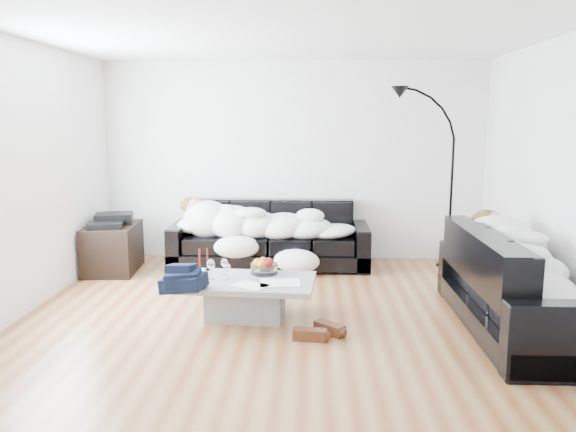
{
  "coord_description": "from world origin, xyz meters",
  "views": [
    {
      "loc": [
        0.22,
        -5.18,
        1.83
      ],
      "look_at": [
        0.0,
        0.3,
        0.9
      ],
      "focal_mm": 35.0,
      "sensor_mm": 36.0,
      "label": 1
    }
  ],
  "objects_px": {
    "sofa_back": "(270,235)",
    "candle_left": "(200,261)",
    "floor_lamp": "(451,189)",
    "stereo": "(111,220)",
    "coffee_table": "(246,299)",
    "wine_glass_c": "(227,271)",
    "shoes": "(319,331)",
    "wine_glass_a": "(224,267)",
    "wine_glass_b": "(211,269)",
    "fruit_bowl": "(264,265)",
    "sofa_right": "(520,282)",
    "av_cabinet": "(113,248)",
    "sleeper_right": "(522,259)",
    "candle_right": "(207,260)",
    "sleeper_back": "(269,218)"
  },
  "relations": [
    {
      "from": "sofa_back",
      "to": "candle_left",
      "type": "height_order",
      "value": "sofa_back"
    },
    {
      "from": "candle_left",
      "to": "floor_lamp",
      "type": "distance_m",
      "value": 3.4
    },
    {
      "from": "stereo",
      "to": "coffee_table",
      "type": "bearing_deg",
      "value": -55.06
    },
    {
      "from": "wine_glass_c",
      "to": "shoes",
      "type": "relative_size",
      "value": 0.32
    },
    {
      "from": "wine_glass_c",
      "to": "sofa_back",
      "type": "bearing_deg",
      "value": 82.41
    },
    {
      "from": "wine_glass_a",
      "to": "wine_glass_b",
      "type": "distance_m",
      "value": 0.18
    },
    {
      "from": "fruit_bowl",
      "to": "coffee_table",
      "type": "bearing_deg",
      "value": -125.99
    },
    {
      "from": "sofa_right",
      "to": "stereo",
      "type": "bearing_deg",
      "value": 67.06
    },
    {
      "from": "coffee_table",
      "to": "wine_glass_b",
      "type": "distance_m",
      "value": 0.43
    },
    {
      "from": "coffee_table",
      "to": "wine_glass_a",
      "type": "height_order",
      "value": "wine_glass_a"
    },
    {
      "from": "candle_left",
      "to": "av_cabinet",
      "type": "bearing_deg",
      "value": 134.09
    },
    {
      "from": "sofa_right",
      "to": "shoes",
      "type": "bearing_deg",
      "value": 98.1
    },
    {
      "from": "sofa_right",
      "to": "wine_glass_b",
      "type": "xyz_separation_m",
      "value": [
        -2.77,
        0.21,
        0.03
      ]
    },
    {
      "from": "sofa_right",
      "to": "sleeper_right",
      "type": "relative_size",
      "value": 1.17
    },
    {
      "from": "wine_glass_c",
      "to": "candle_left",
      "type": "height_order",
      "value": "candle_left"
    },
    {
      "from": "wine_glass_a",
      "to": "candle_right",
      "type": "relative_size",
      "value": 0.73
    },
    {
      "from": "sofa_right",
      "to": "wine_glass_b",
      "type": "height_order",
      "value": "sofa_right"
    },
    {
      "from": "candle_left",
      "to": "wine_glass_b",
      "type": "bearing_deg",
      "value": -53.66
    },
    {
      "from": "shoes",
      "to": "floor_lamp",
      "type": "xyz_separation_m",
      "value": [
        1.68,
        2.47,
        0.94
      ]
    },
    {
      "from": "coffee_table",
      "to": "stereo",
      "type": "relative_size",
      "value": 2.9
    },
    {
      "from": "candle_right",
      "to": "av_cabinet",
      "type": "xyz_separation_m",
      "value": [
        -1.41,
        1.29,
        -0.19
      ]
    },
    {
      "from": "wine_glass_a",
      "to": "stereo",
      "type": "distance_m",
      "value": 2.17
    },
    {
      "from": "sofa_back",
      "to": "wine_glass_c",
      "type": "height_order",
      "value": "sofa_back"
    },
    {
      "from": "sofa_right",
      "to": "sleeper_right",
      "type": "height_order",
      "value": "sofa_right"
    },
    {
      "from": "coffee_table",
      "to": "shoes",
      "type": "bearing_deg",
      "value": -33.44
    },
    {
      "from": "fruit_bowl",
      "to": "shoes",
      "type": "height_order",
      "value": "fruit_bowl"
    },
    {
      "from": "sleeper_back",
      "to": "wine_glass_c",
      "type": "relative_size",
      "value": 13.88
    },
    {
      "from": "sleeper_right",
      "to": "wine_glass_c",
      "type": "bearing_deg",
      "value": 85.36
    },
    {
      "from": "av_cabinet",
      "to": "floor_lamp",
      "type": "xyz_separation_m",
      "value": [
        4.19,
        0.42,
        0.7
      ]
    },
    {
      "from": "sofa_back",
      "to": "sleeper_back",
      "type": "height_order",
      "value": "sleeper_back"
    },
    {
      "from": "sofa_back",
      "to": "candle_right",
      "type": "xyz_separation_m",
      "value": [
        -0.5,
        -1.62,
        0.07
      ]
    },
    {
      "from": "coffee_table",
      "to": "av_cabinet",
      "type": "bearing_deg",
      "value": 138.66
    },
    {
      "from": "wine_glass_b",
      "to": "floor_lamp",
      "type": "xyz_separation_m",
      "value": [
        2.69,
        2.01,
        0.53
      ]
    },
    {
      "from": "sleeper_back",
      "to": "wine_glass_b",
      "type": "bearing_deg",
      "value": -102.33
    },
    {
      "from": "sofa_back",
      "to": "shoes",
      "type": "xyz_separation_m",
      "value": [
        0.6,
        -2.39,
        -0.35
      ]
    },
    {
      "from": "coffee_table",
      "to": "sofa_back",
      "type": "bearing_deg",
      "value": 87.42
    },
    {
      "from": "fruit_bowl",
      "to": "candle_right",
      "type": "relative_size",
      "value": 1.22
    },
    {
      "from": "sleeper_back",
      "to": "wine_glass_c",
      "type": "distance_m",
      "value": 1.9
    },
    {
      "from": "sleeper_right",
      "to": "av_cabinet",
      "type": "bearing_deg",
      "value": 67.06
    },
    {
      "from": "sleeper_back",
      "to": "coffee_table",
      "type": "relative_size",
      "value": 1.65
    },
    {
      "from": "sleeper_right",
      "to": "fruit_bowl",
      "type": "height_order",
      "value": "sleeper_right"
    },
    {
      "from": "fruit_bowl",
      "to": "shoes",
      "type": "distance_m",
      "value": 0.94
    },
    {
      "from": "wine_glass_a",
      "to": "av_cabinet",
      "type": "height_order",
      "value": "av_cabinet"
    },
    {
      "from": "fruit_bowl",
      "to": "stereo",
      "type": "xyz_separation_m",
      "value": [
        -1.98,
        1.39,
        0.19
      ]
    },
    {
      "from": "candle_left",
      "to": "floor_lamp",
      "type": "height_order",
      "value": "floor_lamp"
    },
    {
      "from": "sofa_back",
      "to": "sleeper_back",
      "type": "distance_m",
      "value": 0.23
    },
    {
      "from": "sofa_right",
      "to": "sleeper_back",
      "type": "distance_m",
      "value": 3.15
    },
    {
      "from": "sofa_right",
      "to": "coffee_table",
      "type": "distance_m",
      "value": 2.47
    },
    {
      "from": "wine_glass_a",
      "to": "stereo",
      "type": "xyz_separation_m",
      "value": [
        -1.61,
        1.45,
        0.19
      ]
    },
    {
      "from": "wine_glass_a",
      "to": "candle_left",
      "type": "height_order",
      "value": "candle_left"
    }
  ]
}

